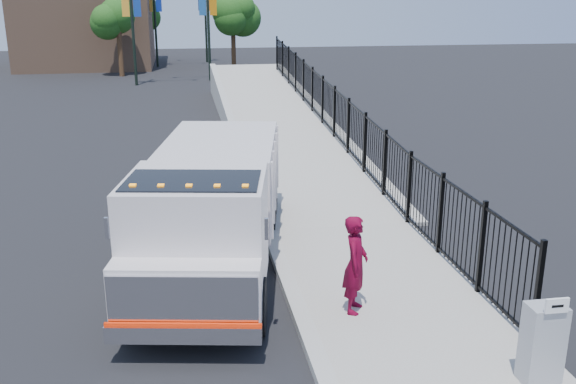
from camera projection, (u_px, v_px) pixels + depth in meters
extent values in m
plane|color=black|center=(298.00, 311.00, 11.92)|extent=(120.00, 120.00, 0.00)
cube|color=#9E998E|center=(437.00, 357.00, 10.32)|extent=(3.55, 12.00, 0.12)
cube|color=#ADAAA3|center=(321.00, 367.00, 10.01)|extent=(0.30, 12.00, 0.16)
cube|color=#9E998E|center=(279.00, 132.00, 27.32)|extent=(3.95, 24.06, 3.19)
cube|color=black|center=(334.00, 129.00, 23.51)|extent=(0.10, 28.00, 1.80)
cube|color=black|center=(215.00, 238.00, 13.94)|extent=(2.26, 7.05, 0.23)
cube|color=silver|center=(197.00, 233.00, 11.38)|extent=(2.78, 2.65, 2.05)
cube|color=silver|center=(187.00, 291.00, 10.31)|extent=(2.50, 1.14, 1.03)
cube|color=silver|center=(183.00, 302.00, 9.95)|extent=(2.34, 0.51, 0.87)
cube|color=silver|center=(183.00, 334.00, 10.02)|extent=(2.46, 0.62, 0.29)
cube|color=red|center=(183.00, 325.00, 9.97)|extent=(2.43, 0.49, 0.06)
cube|color=black|center=(194.00, 204.00, 10.95)|extent=(2.46, 1.72, 0.87)
cube|color=silver|center=(221.00, 176.00, 14.91)|extent=(3.20, 4.68, 1.75)
cube|color=silver|center=(107.00, 228.00, 10.28)|extent=(0.07, 0.07, 0.36)
cube|color=silver|center=(266.00, 229.00, 10.25)|extent=(0.07, 0.07, 0.36)
cube|color=orange|center=(133.00, 186.00, 10.49)|extent=(0.12, 0.10, 0.06)
cube|color=orange|center=(161.00, 186.00, 10.49)|extent=(0.12, 0.10, 0.06)
cube|color=orange|center=(189.00, 186.00, 10.48)|extent=(0.12, 0.10, 0.06)
cube|color=orange|center=(217.00, 186.00, 10.48)|extent=(0.12, 0.10, 0.06)
cube|color=orange|center=(245.00, 186.00, 10.47)|extent=(0.12, 0.10, 0.06)
cylinder|color=black|center=(131.00, 306.00, 11.03)|extent=(0.51, 1.07, 1.03)
cylinder|color=black|center=(256.00, 307.00, 11.00)|extent=(0.51, 1.07, 1.03)
cylinder|color=black|center=(182.00, 211.00, 15.83)|extent=(0.51, 1.07, 1.03)
cylinder|color=black|center=(269.00, 211.00, 15.80)|extent=(0.51, 1.07, 1.03)
cylinder|color=black|center=(189.00, 197.00, 16.91)|extent=(0.51, 1.07, 1.03)
cylinder|color=black|center=(271.00, 197.00, 16.88)|extent=(0.51, 1.07, 1.03)
imported|color=#5A031C|center=(356.00, 264.00, 11.45)|extent=(0.66, 0.78, 1.82)
cube|color=gray|center=(542.00, 344.00, 9.39)|extent=(0.55, 0.40, 1.25)
cube|color=white|center=(557.00, 306.00, 8.96)|extent=(0.35, 0.04, 0.22)
cylinder|color=black|center=(132.00, 21.00, 39.90)|extent=(0.18, 0.18, 8.00)
cube|color=navy|center=(137.00, 7.00, 39.72)|extent=(0.45, 0.04, 1.10)
cube|color=orange|center=(126.00, 7.00, 39.61)|extent=(0.45, 0.04, 1.10)
cylinder|color=black|center=(208.00, 19.00, 42.06)|extent=(0.18, 0.18, 8.00)
cube|color=#C8710B|center=(213.00, 7.00, 41.88)|extent=(0.45, 0.04, 1.10)
cube|color=#1C5391|center=(202.00, 7.00, 41.77)|extent=(0.45, 0.04, 1.10)
cylinder|color=black|center=(155.00, 15.00, 50.23)|extent=(0.18, 0.18, 8.00)
cube|color=#0E2BA0|center=(159.00, 4.00, 50.05)|extent=(0.45, 0.04, 1.10)
cube|color=#C38027|center=(150.00, 4.00, 49.94)|extent=(0.45, 0.04, 1.10)
cylinder|color=black|center=(205.00, 14.00, 53.55)|extent=(0.18, 0.18, 8.00)
cube|color=#D06316|center=(209.00, 4.00, 53.36)|extent=(0.45, 0.04, 1.10)
cube|color=navy|center=(201.00, 4.00, 53.25)|extent=(0.45, 0.04, 1.10)
cylinder|color=#382314|center=(120.00, 53.00, 45.01)|extent=(0.36, 0.36, 3.20)
sphere|color=#194714|center=(118.00, 18.00, 44.30)|extent=(2.55, 2.55, 2.55)
cylinder|color=#382314|center=(234.00, 48.00, 49.45)|extent=(0.36, 0.36, 3.20)
sphere|color=#194714|center=(233.00, 16.00, 48.74)|extent=(2.63, 2.63, 2.63)
cylinder|color=#382314|center=(144.00, 41.00, 56.70)|extent=(0.36, 0.36, 3.20)
sphere|color=#194714|center=(143.00, 13.00, 55.98)|extent=(2.81, 2.81, 2.81)
cube|color=#8C664C|center=(86.00, 15.00, 50.74)|extent=(10.00, 10.00, 8.00)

